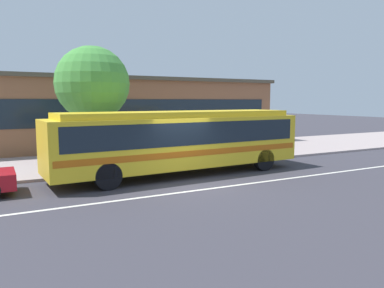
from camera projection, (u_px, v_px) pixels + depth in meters
The scene contains 8 objects.
ground_plane at pixel (192, 185), 14.06m from camera, with size 120.00×120.00×0.00m, color #38363F.
sidewalk_slab at pixel (129, 158), 20.52m from camera, with size 60.00×8.00×0.12m, color #A59492.
lane_stripe_center at pixel (202, 190), 13.36m from camera, with size 56.00×0.16×0.01m, color silver.
transit_bus at pixel (180, 138), 15.91m from camera, with size 11.24×3.01×2.74m.
pedestrian_waiting_near_sign at pixel (205, 139), 20.59m from camera, with size 0.46×0.46×1.60m.
bus_stop_sign at pixel (244, 130), 20.04m from camera, with size 0.12×0.44×2.29m.
street_tree_near_stop at pixel (92, 84), 17.24m from camera, with size 3.44×3.44×5.59m.
station_building at pixel (121, 112), 26.91m from camera, with size 21.18×8.48×4.73m.
Camera 1 is at (-6.49, -12.16, 3.19)m, focal length 34.72 mm.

